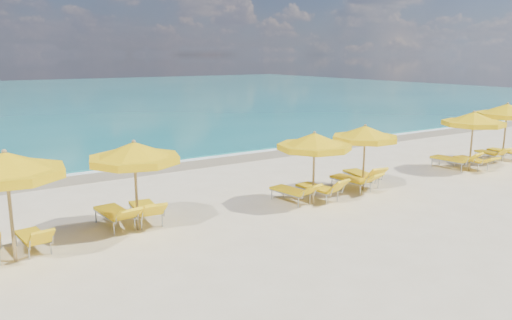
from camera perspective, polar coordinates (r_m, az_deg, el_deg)
ground_plane at (r=15.65m, az=3.00°, el=-5.26°), size 120.00×120.00×0.00m
ocean at (r=60.90m, az=-24.69°, el=6.49°), size 120.00×80.00×0.30m
wet_sand_band at (r=21.88m, az=-8.43°, el=-0.40°), size 120.00×2.60×0.01m
foam_line at (r=22.59m, az=-9.28°, el=-0.03°), size 120.00×1.20×0.03m
whitecap_near at (r=29.59m, az=-27.08°, el=1.63°), size 14.00×0.36×0.05m
whitecap_far at (r=40.07m, az=-7.94°, el=5.19°), size 18.00×0.30×0.05m
umbrella_1 at (r=12.23m, az=-26.69°, el=-0.65°), size 3.15×3.15×2.61m
umbrella_2 at (r=13.39m, az=-13.74°, el=0.74°), size 2.71×2.71×2.46m
umbrella_3 at (r=15.43m, az=6.69°, el=2.05°), size 2.69×2.69×2.34m
umbrella_4 at (r=17.46m, az=12.35°, el=2.92°), size 2.95×2.95×2.31m
umbrella_5 at (r=21.76m, az=23.61°, el=4.27°), size 2.82×2.82×2.46m
umbrella_6 at (r=24.45m, az=26.77°, el=5.02°), size 3.14×3.14×2.60m
lounger_1_right at (r=13.25m, az=-24.08°, el=-8.62°), size 0.72×1.65×0.78m
lounger_2_left at (r=14.25m, az=-15.77°, el=-6.45°), size 0.82×2.02×0.83m
lounger_2_right at (r=14.43m, az=-12.43°, el=-6.04°), size 0.84×1.98×0.85m
lounger_3_left at (r=15.99m, az=4.09°, el=-4.08°), size 0.87×1.87×0.79m
lounger_3_right at (r=16.36m, az=7.16°, el=-3.74°), size 0.89×1.88×0.87m
lounger_4_left at (r=17.67m, az=10.91°, el=-2.68°), size 0.89×1.97×0.80m
lounger_4_right at (r=18.40m, az=11.99°, el=-2.12°), size 0.95×1.98×0.89m
lounger_5_left at (r=22.07m, az=21.44°, el=-0.35°), size 0.87×2.06×0.87m
lounger_5_right at (r=22.50m, az=23.44°, el=-0.35°), size 0.82×1.94×0.69m
lounger_6_left at (r=24.61m, az=25.12°, el=0.43°), size 0.80×1.66×0.72m
lounger_6_right at (r=25.23m, az=26.55°, el=0.59°), size 0.70×1.84×0.65m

